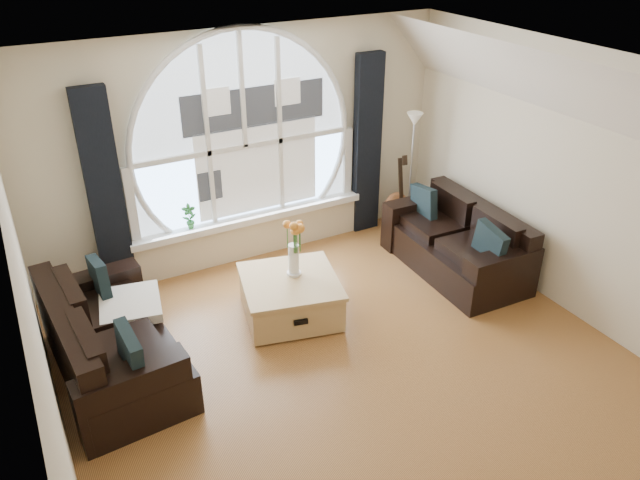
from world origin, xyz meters
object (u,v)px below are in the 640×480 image
(coffee_chest, at_px, (290,296))
(guitar, at_px, (398,192))
(vase_flowers, at_px, (293,241))
(floor_lamp, at_px, (411,174))
(sofa_left, at_px, (112,337))
(potted_plant, at_px, (189,217))
(sofa_right, at_px, (456,240))

(coffee_chest, xyz_separation_m, guitar, (2.10, 1.12, 0.29))
(vase_flowers, distance_m, floor_lamp, 2.30)
(sofa_left, bearing_deg, potted_plant, 45.23)
(floor_lamp, bearing_deg, guitar, 125.16)
(vase_flowers, height_order, potted_plant, vase_flowers)
(guitar, bearing_deg, coffee_chest, -143.84)
(sofa_left, height_order, vase_flowers, vase_flowers)
(coffee_chest, bearing_deg, sofa_left, -164.43)
(potted_plant, bearing_deg, sofa_left, -130.13)
(sofa_left, bearing_deg, guitar, 12.39)
(sofa_right, distance_m, guitar, 1.22)
(floor_lamp, height_order, potted_plant, floor_lamp)
(vase_flowers, xyz_separation_m, guitar, (2.02, 1.05, -0.29))
(sofa_left, xyz_separation_m, potted_plant, (1.20, 1.43, 0.30))
(sofa_right, distance_m, coffee_chest, 2.10)
(sofa_right, xyz_separation_m, vase_flowers, (-2.01, 0.16, 0.42))
(vase_flowers, xyz_separation_m, floor_lamp, (2.11, 0.93, -0.02))
(sofa_right, height_order, vase_flowers, vase_flowers)
(guitar, height_order, potted_plant, guitar)
(sofa_left, distance_m, potted_plant, 1.89)
(sofa_right, bearing_deg, coffee_chest, 179.63)
(sofa_left, bearing_deg, coffee_chest, -2.38)
(guitar, distance_m, potted_plant, 2.72)
(sofa_left, height_order, guitar, guitar)
(sofa_left, relative_size, coffee_chest, 1.89)
(sofa_left, distance_m, coffee_chest, 1.81)
(sofa_right, bearing_deg, sofa_left, -178.23)
(sofa_right, bearing_deg, guitar, 91.62)
(vase_flowers, bearing_deg, potted_plant, 118.02)
(coffee_chest, height_order, vase_flowers, vase_flowers)
(coffee_chest, bearing_deg, potted_plant, 127.22)
(coffee_chest, distance_m, floor_lamp, 2.47)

